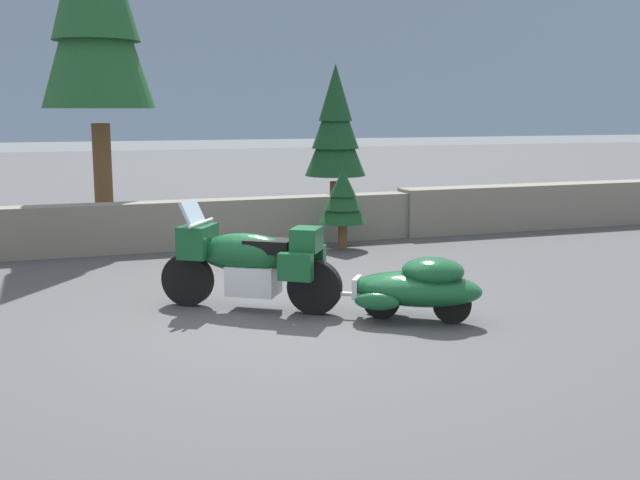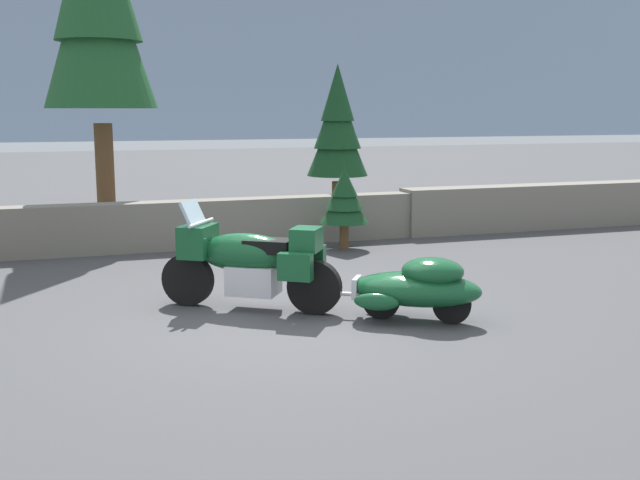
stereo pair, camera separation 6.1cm
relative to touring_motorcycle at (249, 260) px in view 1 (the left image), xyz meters
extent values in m
plane|color=#424244|center=(0.19, -0.57, -0.62)|extent=(80.00, 80.00, 0.00)
cube|color=slate|center=(0.19, 4.48, -0.19)|extent=(8.00, 0.47, 0.86)
cube|color=slate|center=(8.19, 4.46, -0.16)|extent=(8.00, 0.59, 0.92)
cube|color=#7F93AD|center=(0.19, 94.45, 7.38)|extent=(240.00, 80.00, 16.00)
cylinder|color=black|center=(-0.68, 0.45, -0.29)|extent=(0.63, 0.48, 0.66)
cylinder|color=black|center=(0.69, -0.46, -0.29)|extent=(0.63, 0.48, 0.66)
cube|color=silver|center=(0.05, -0.03, -0.24)|extent=(0.74, 0.70, 0.36)
ellipsoid|color=#144C28|center=(-0.04, 0.02, 0.09)|extent=(1.24, 1.03, 0.48)
cube|color=#144C28|center=(-0.56, 0.37, 0.21)|extent=(0.59, 0.63, 0.40)
cube|color=#9EB7C6|center=(-0.60, 0.40, 0.54)|extent=(0.40, 0.47, 0.34)
cube|color=black|center=(0.21, -0.14, 0.19)|extent=(0.67, 0.61, 0.16)
cube|color=#144C28|center=(0.61, -0.40, 0.29)|extent=(0.49, 0.51, 0.28)
cube|color=#144C28|center=(0.40, -0.63, 0.01)|extent=(0.42, 0.35, 0.32)
cube|color=#144C28|center=(0.73, -0.13, 0.01)|extent=(0.42, 0.35, 0.32)
cylinder|color=silver|center=(-0.52, 0.34, 0.44)|extent=(0.42, 0.61, 0.04)
cylinder|color=silver|center=(-0.64, 0.42, -0.04)|extent=(0.25, 0.20, 0.54)
cylinder|color=black|center=(1.37, -0.91, -0.40)|extent=(0.42, 0.33, 0.44)
cylinder|color=black|center=(2.06, -1.37, -0.40)|extent=(0.42, 0.33, 0.44)
ellipsoid|color=#144C28|center=(1.72, -1.14, -0.24)|extent=(1.63, 1.40, 0.40)
ellipsoid|color=#144C28|center=(1.87, -1.24, -0.02)|extent=(0.91, 0.86, 0.32)
cube|color=silver|center=(1.13, -0.75, -0.26)|extent=(0.23, 0.30, 0.24)
ellipsoid|color=#144C28|center=(1.20, -1.18, -0.34)|extent=(0.51, 0.40, 0.20)
ellipsoid|color=#144C28|center=(1.55, -0.64, -0.34)|extent=(0.51, 0.40, 0.20)
cylinder|color=silver|center=(0.80, -0.53, -0.35)|extent=(0.61, 0.43, 0.05)
cylinder|color=brown|center=(-1.31, 6.47, 0.47)|extent=(0.35, 0.35, 2.18)
cone|color=#1E5128|center=(-1.31, 6.47, 3.57)|extent=(2.12, 2.12, 3.45)
cylinder|color=brown|center=(3.29, 5.87, -0.14)|extent=(0.22, 0.22, 0.97)
cone|color=#143D1E|center=(3.29, 5.87, 1.25)|extent=(1.25, 1.25, 1.54)
cone|color=#143D1E|center=(3.29, 5.87, 1.71)|extent=(0.97, 0.97, 1.34)
cone|color=#143D1E|center=(3.29, 5.87, 2.17)|extent=(0.69, 0.69, 1.15)
cylinder|color=brown|center=(2.57, 3.53, -0.41)|extent=(0.16, 0.16, 0.41)
cone|color=#143D1E|center=(2.57, 3.53, 0.17)|extent=(0.86, 0.86, 0.65)
cone|color=#143D1E|center=(2.57, 3.53, 0.37)|extent=(0.66, 0.66, 0.57)
cone|color=#143D1E|center=(2.57, 3.53, 0.57)|extent=(0.47, 0.47, 0.49)
camera|label=1|loc=(-2.17, -8.92, 1.81)|focal=42.78mm
camera|label=2|loc=(-2.11, -8.94, 1.81)|focal=42.78mm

